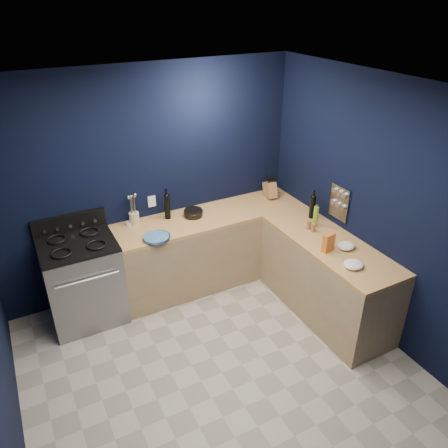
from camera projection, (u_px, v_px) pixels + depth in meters
floor at (222, 373)px, 4.17m from camera, size 3.50×3.50×0.02m
ceiling at (221, 95)px, 2.92m from camera, size 3.50×3.50×0.02m
wall_back at (150, 183)px, 4.91m from camera, size 3.50×0.02×2.60m
wall_right at (381, 213)px, 4.26m from camera, size 0.02×3.50×2.60m
wall_front at (384, 429)px, 2.17m from camera, size 3.50×0.02×2.60m
cab_back at (211, 249)px, 5.32m from camera, size 2.30×0.63×0.86m
top_back at (210, 216)px, 5.10m from camera, size 2.30×0.63×0.04m
cab_right at (326, 279)px, 4.77m from camera, size 0.63×1.67×0.86m
top_right at (331, 244)px, 4.55m from camera, size 0.63×1.67×0.04m
gas_range at (84, 282)px, 4.67m from camera, size 0.76×0.66×0.92m
oven_door at (91, 299)px, 4.43m from camera, size 0.59×0.02×0.42m
cooktop at (77, 244)px, 4.44m from camera, size 0.76×0.66×0.03m
backguard at (69, 223)px, 4.62m from camera, size 0.76×0.06×0.20m
spice_panel at (339, 203)px, 4.74m from camera, size 0.02×0.28×0.38m
wall_outlet at (152, 201)px, 5.00m from camera, size 0.09×0.02×0.13m
plate_stack at (156, 238)px, 4.59m from camera, size 0.31×0.31×0.03m
ramekin at (130, 223)px, 4.88m from camera, size 0.10×0.10×0.03m
utensil_crock at (134, 218)px, 4.87m from camera, size 0.14×0.14×0.14m
wine_bottle_back at (167, 207)px, 4.96m from camera, size 0.08×0.08×0.28m
lemon_basket at (193, 213)px, 5.05m from camera, size 0.24×0.24×0.08m
knife_block at (270, 190)px, 5.47m from camera, size 0.14×0.25×0.25m
wine_bottle_right at (312, 207)px, 4.97m from camera, size 0.08×0.08×0.27m
oil_bottle at (316, 217)px, 4.80m from camera, size 0.07×0.07×0.24m
spice_jar_near at (309, 225)px, 4.77m from camera, size 0.06×0.06×0.10m
spice_jar_far at (313, 228)px, 4.72m from camera, size 0.05×0.05×0.09m
crouton_bag at (328, 243)px, 4.35m from camera, size 0.14×0.08×0.19m
towel_front at (346, 246)px, 4.42m from camera, size 0.23×0.21×0.07m
towel_end at (353, 265)px, 4.13m from camera, size 0.25×0.24×0.06m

